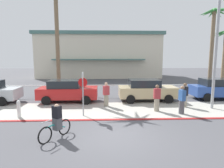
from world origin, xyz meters
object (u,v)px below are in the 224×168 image
object	(u,v)px
car_red_1	(67,91)
pedestrian_2	(157,99)
car_blue_3	(218,89)
pedestrian_3	(182,101)
palm_tree_2	(213,28)
pedestrian_0	(185,96)
pedestrian_1	(106,95)
streetlight_curb	(218,43)
stop_sign_bike_lane	(83,88)
bollard_1	(19,109)
car_tan_2	(147,90)
cyclist_teal_0	(56,122)
palm_tree_1	(56,11)

from	to	relation	value
car_red_1	pedestrian_2	distance (m)	6.70
car_blue_3	pedestrian_3	bearing A→B (deg)	-139.11
palm_tree_2	pedestrian_0	xyz separation A→B (m)	(-5.08, -6.10, -5.36)
pedestrian_1	pedestrian_2	size ratio (longest dim) A/B	0.99
streetlight_curb	palm_tree_2	world-z (taller)	palm_tree_2
palm_tree_2	pedestrian_0	size ratio (longest dim) A/B	4.81
streetlight_curb	pedestrian_3	size ratio (longest dim) A/B	4.34
stop_sign_bike_lane	pedestrian_0	distance (m)	7.00
streetlight_curb	pedestrian_3	xyz separation A→B (m)	(-2.54, -0.94, -3.47)
car_red_1	bollard_1	bearing A→B (deg)	-118.69
palm_tree_2	pedestrian_2	world-z (taller)	palm_tree_2
car_tan_2	stop_sign_bike_lane	bearing A→B (deg)	-140.61
car_tan_2	car_blue_3	world-z (taller)	same
pedestrian_2	cyclist_teal_0	bearing A→B (deg)	-144.03
palm_tree_1	pedestrian_0	bearing A→B (deg)	-28.97
palm_tree_2	pedestrian_1	world-z (taller)	palm_tree_2
pedestrian_3	palm_tree_1	bearing A→B (deg)	141.79
cyclist_teal_0	streetlight_curb	bearing A→B (deg)	24.34
stop_sign_bike_lane	pedestrian_2	size ratio (longest dim) A/B	1.50
streetlight_curb	palm_tree_2	bearing A→B (deg)	63.48
car_tan_2	cyclist_teal_0	xyz separation A→B (m)	(-5.32, -6.81, -0.18)
streetlight_curb	palm_tree_2	xyz separation A→B (m)	(3.38, 6.78, 1.85)
pedestrian_2	car_blue_3	bearing A→B (deg)	29.34
palm_tree_1	pedestrian_0	world-z (taller)	palm_tree_1
palm_tree_2	car_tan_2	bearing A→B (deg)	-150.35
palm_tree_2	car_blue_3	size ratio (longest dim) A/B	1.83
stop_sign_bike_lane	bollard_1	size ratio (longest dim) A/B	2.56
car_tan_2	car_blue_3	size ratio (longest dim) A/B	1.00
palm_tree_1	cyclist_teal_0	size ratio (longest dim) A/B	6.35
stop_sign_bike_lane	palm_tree_1	bearing A→B (deg)	112.93
stop_sign_bike_lane	pedestrian_1	world-z (taller)	stop_sign_bike_lane
cyclist_teal_0	pedestrian_2	distance (m)	6.60
car_red_1	pedestrian_1	bearing A→B (deg)	-25.39
stop_sign_bike_lane	palm_tree_2	world-z (taller)	palm_tree_2
car_blue_3	cyclist_teal_0	distance (m)	13.40
palm_tree_2	car_red_1	world-z (taller)	palm_tree_2
pedestrian_2	car_tan_2	bearing A→B (deg)	90.43
car_blue_3	pedestrian_2	world-z (taller)	pedestrian_2
car_tan_2	pedestrian_2	world-z (taller)	pedestrian_2
pedestrian_0	pedestrian_2	world-z (taller)	pedestrian_2
bollard_1	pedestrian_3	xyz separation A→B (m)	(9.49, 0.32, 0.29)
palm_tree_1	car_tan_2	size ratio (longest dim) A/B	2.26
stop_sign_bike_lane	cyclist_teal_0	bearing A→B (deg)	-104.56
cyclist_teal_0	pedestrian_2	world-z (taller)	pedestrian_2
stop_sign_bike_lane	car_red_1	world-z (taller)	stop_sign_bike_lane
pedestrian_1	car_tan_2	bearing A→B (deg)	25.90
car_blue_3	cyclist_teal_0	bearing A→B (deg)	-147.39
pedestrian_3	bollard_1	bearing A→B (deg)	-178.04
car_tan_2	cyclist_teal_0	bearing A→B (deg)	-128.01
pedestrian_0	pedestrian_3	size ratio (longest dim) A/B	0.97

